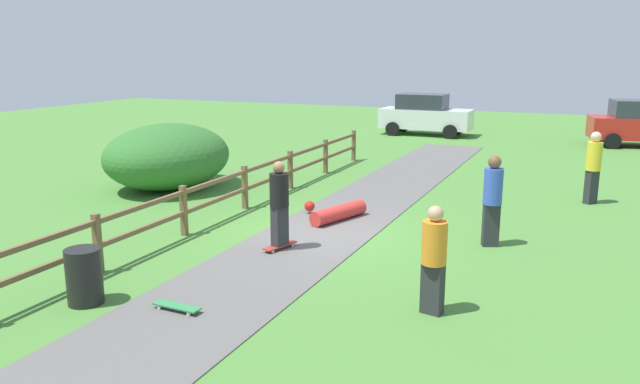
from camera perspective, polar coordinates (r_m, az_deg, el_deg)
ground_plane at (r=13.73m, az=-0.18°, el=-3.80°), size 60.00×60.00×0.00m
asphalt_path at (r=13.73m, az=-0.18°, el=-3.76°), size 2.40×28.00×0.02m
wooden_fence at (r=14.78m, az=-9.42°, el=-0.10°), size 0.12×18.12×1.10m
bush_large at (r=18.58m, az=-13.73°, el=3.19°), size 3.33×4.00×1.87m
trash_bin at (r=10.60m, az=-20.70°, el=-7.20°), size 0.56×0.56×0.90m
skater_riding at (r=12.38m, az=-3.73°, el=-0.80°), size 0.48×0.82×1.79m
skater_fallen at (r=14.72m, az=1.50°, el=-1.86°), size 1.46×1.68×0.36m
skateboard_loose at (r=10.00m, az=-12.94°, el=-10.12°), size 0.81×0.23×0.08m
bystander_blue at (r=13.09m, az=15.45°, el=-0.37°), size 0.50×0.50×1.88m
bystander_yellow at (r=17.65m, az=23.66°, el=2.36°), size 0.53×0.53×1.89m
bystander_orange at (r=9.57m, az=10.34°, el=-5.67°), size 0.45×0.45×1.69m
parked_car_white at (r=30.04m, az=9.55°, el=6.98°), size 4.21×2.01×1.92m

